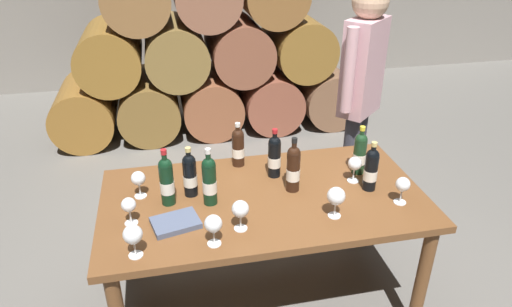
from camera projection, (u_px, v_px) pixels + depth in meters
name	position (u px, v px, depth m)	size (l,w,h in m)	color
ground_plane	(263.00, 301.00, 2.81)	(14.00, 14.00, 0.00)	#66635E
barrel_stack	(208.00, 58.00, 4.69)	(3.12, 0.90, 1.69)	brown
dining_table	(264.00, 210.00, 2.49)	(1.70, 0.90, 0.76)	brown
wine_bottle_0	(360.00, 153.00, 2.61)	(0.07, 0.07, 0.29)	#19381E
wine_bottle_1	(371.00, 169.00, 2.45)	(0.07, 0.07, 0.28)	black
wine_bottle_2	(167.00, 181.00, 2.33)	(0.07, 0.07, 0.31)	black
wine_bottle_3	(274.00, 156.00, 2.57)	(0.07, 0.07, 0.29)	black
wine_bottle_4	(293.00, 168.00, 2.44)	(0.07, 0.07, 0.31)	black
wine_bottle_5	(238.00, 147.00, 2.69)	(0.07, 0.07, 0.27)	black
wine_bottle_6	(190.00, 174.00, 2.40)	(0.07, 0.07, 0.28)	black
wine_bottle_7	(209.00, 180.00, 2.33)	(0.07, 0.07, 0.31)	black
wine_glass_0	(138.00, 179.00, 2.39)	(0.07, 0.07, 0.15)	white
wine_glass_1	(355.00, 164.00, 2.53)	(0.08, 0.08, 0.15)	white
wine_glass_2	(129.00, 206.00, 2.18)	(0.07, 0.07, 0.15)	white
wine_glass_3	(240.00, 210.00, 2.14)	(0.08, 0.08, 0.16)	white
wine_glass_4	(213.00, 224.00, 2.05)	(0.08, 0.08, 0.16)	white
wine_glass_5	(403.00, 185.00, 2.34)	(0.07, 0.07, 0.15)	white
wine_glass_6	(336.00, 197.00, 2.23)	(0.09, 0.09, 0.16)	white
wine_glass_7	(133.00, 235.00, 1.97)	(0.09, 0.09, 0.16)	white
tasting_notebook	(176.00, 223.00, 2.22)	(0.22, 0.16, 0.03)	#4C5670
sommelier_presenting	(361.00, 86.00, 3.11)	(0.39, 0.36, 1.72)	#383842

